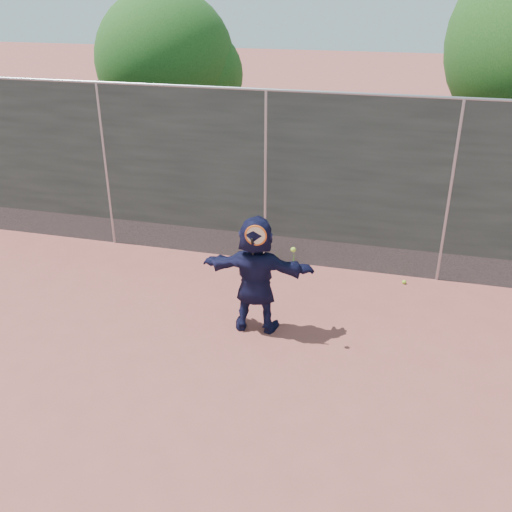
# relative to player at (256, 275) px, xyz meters

# --- Properties ---
(ground) EXTENTS (80.00, 80.00, 0.00)m
(ground) POSITION_rel_player_xyz_m (-0.42, -1.27, -0.86)
(ground) COLOR #9E4C42
(ground) RESTS_ON ground
(player) EXTENTS (1.63, 0.61, 1.72)m
(player) POSITION_rel_player_xyz_m (0.00, 0.00, 0.00)
(player) COLOR #131435
(player) RESTS_ON ground
(ball_ground) EXTENTS (0.07, 0.07, 0.07)m
(ball_ground) POSITION_rel_player_xyz_m (2.05, 1.92, -0.83)
(ball_ground) COLOR #A0D22E
(ball_ground) RESTS_ON ground
(fence) EXTENTS (20.00, 0.06, 3.03)m
(fence) POSITION_rel_player_xyz_m (-0.42, 2.23, 0.72)
(fence) COLOR #38423D
(fence) RESTS_ON ground
(swing_action) EXTENTS (0.69, 0.13, 0.51)m
(swing_action) POSITION_rel_player_xyz_m (0.10, -0.20, 0.65)
(swing_action) COLOR #E55915
(swing_action) RESTS_ON ground
(tree_left) EXTENTS (3.15, 3.00, 4.53)m
(tree_left) POSITION_rel_player_xyz_m (-3.27, 5.28, 2.08)
(tree_left) COLOR #382314
(tree_left) RESTS_ON ground
(weed_clump) EXTENTS (0.68, 0.07, 0.30)m
(weed_clump) POSITION_rel_player_xyz_m (-0.13, 2.11, -0.73)
(weed_clump) COLOR #387226
(weed_clump) RESTS_ON ground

